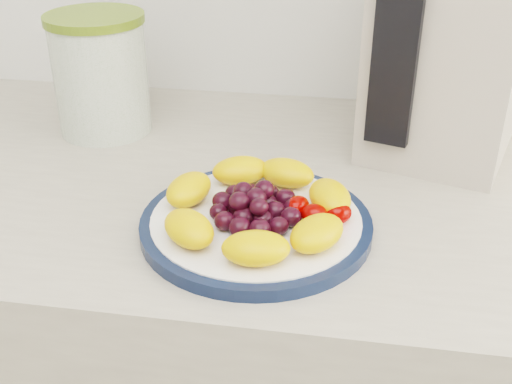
# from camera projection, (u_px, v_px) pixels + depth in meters

# --- Properties ---
(plate_rim) EXTENTS (0.26, 0.26, 0.01)m
(plate_rim) POSITION_uv_depth(u_px,v_px,m) (256.00, 225.00, 0.73)
(plate_rim) COLOR #13203B
(plate_rim) RESTS_ON counter
(plate_face) EXTENTS (0.24, 0.24, 0.02)m
(plate_face) POSITION_uv_depth(u_px,v_px,m) (256.00, 224.00, 0.73)
(plate_face) COLOR white
(plate_face) RESTS_ON counter
(canister) EXTENTS (0.15, 0.15, 0.16)m
(canister) POSITION_uv_depth(u_px,v_px,m) (101.00, 78.00, 0.94)
(canister) COLOR #35591F
(canister) RESTS_ON counter
(canister_lid) EXTENTS (0.16, 0.16, 0.01)m
(canister_lid) POSITION_uv_depth(u_px,v_px,m) (94.00, 18.00, 0.90)
(canister_lid) COLOR #5D7024
(canister_lid) RESTS_ON canister
(appliance_body) EXTENTS (0.25, 0.30, 0.32)m
(appliance_body) POSITION_uv_depth(u_px,v_px,m) (456.00, 34.00, 0.86)
(appliance_body) COLOR #B7AC9E
(appliance_body) RESTS_ON counter
(appliance_panel) EXTENTS (0.06, 0.03, 0.24)m
(appliance_panel) POSITION_uv_depth(u_px,v_px,m) (396.00, 52.00, 0.77)
(appliance_panel) COLOR black
(appliance_panel) RESTS_ON appliance_body
(fruit_plate) EXTENTS (0.23, 0.23, 0.04)m
(fruit_plate) POSITION_uv_depth(u_px,v_px,m) (261.00, 205.00, 0.72)
(fruit_plate) COLOR orange
(fruit_plate) RESTS_ON plate_face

